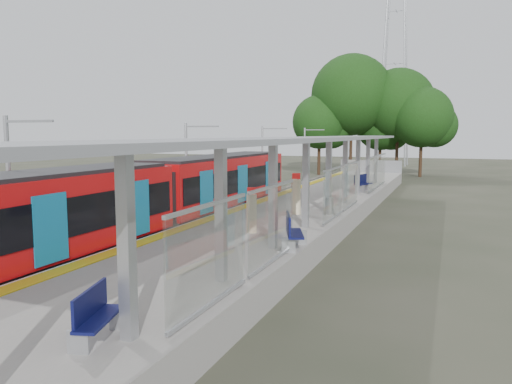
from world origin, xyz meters
TOP-DOWN VIEW (x-y plane):
  - trackbed at (-4.50, 20.00)m, footprint 3.00×70.00m
  - platform at (0.00, 20.00)m, footprint 6.00×50.00m
  - tactile_strip at (-2.55, 20.00)m, footprint 0.60×50.00m
  - end_fence at (0.00, 44.95)m, footprint 6.00×0.10m
  - train at (-4.50, 12.51)m, footprint 2.74×27.60m
  - canopy at (1.61, 16.19)m, footprint 3.27×38.00m
  - pylon at (-1.00, 73.00)m, footprint 8.00×4.00m
  - tree_cluster at (-1.28, 53.81)m, footprint 17.80×10.15m
  - catenary_masts at (-6.22, 19.00)m, footprint 2.08×48.16m
  - bench_near at (1.47, 1.71)m, footprint 0.82×1.50m
  - bench_mid at (2.60, 10.21)m, footprint 1.09×1.74m
  - bench_far at (1.99, 27.79)m, footprint 1.00×1.71m
  - info_pillar_near at (0.36, 12.18)m, footprint 0.40×0.40m
  - info_pillar_far at (0.64, 17.15)m, footprint 0.44×0.44m
  - litter_bin at (2.17, 17.56)m, footprint 0.52×0.52m

SIDE VIEW (x-z plane):
  - trackbed at x=-4.50m, z-range 0.00..0.24m
  - platform at x=0.00m, z-range 0.00..1.00m
  - tactile_strip at x=-2.55m, z-range 1.00..1.02m
  - litter_bin at x=2.17m, z-range 1.00..1.80m
  - bench_near at x=1.47m, z-range 1.03..2.01m
  - bench_far at x=1.99m, z-range 1.03..2.15m
  - end_fence at x=0.00m, z-range 1.00..2.20m
  - bench_mid at x=2.60m, z-range 1.03..2.17m
  - info_pillar_near at x=0.36m, z-range 0.88..2.64m
  - info_pillar_far at x=0.64m, z-range 0.87..2.82m
  - train at x=-4.50m, z-range 0.24..3.86m
  - catenary_masts at x=-6.22m, z-range 0.21..5.61m
  - canopy at x=1.61m, z-range 2.37..6.03m
  - tree_cluster at x=-1.28m, z-range 0.93..14.97m
  - pylon at x=-1.00m, z-range 0.00..38.00m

